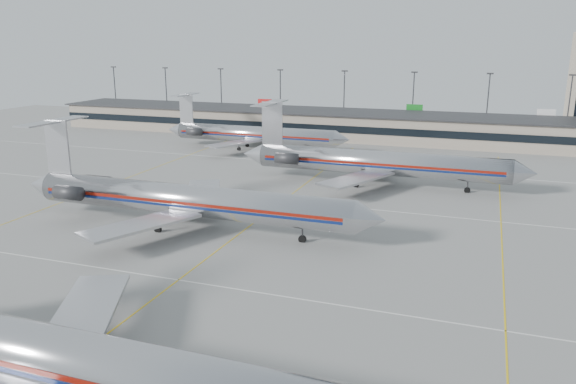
% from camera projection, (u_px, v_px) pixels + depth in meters
% --- Properties ---
extents(ground, '(260.00, 260.00, 0.00)m').
position_uv_depth(ground, '(116.00, 327.00, 45.75)').
color(ground, gray).
rests_on(ground, ground).
extents(apron_markings, '(160.00, 0.15, 0.02)m').
position_uv_depth(apron_markings, '(178.00, 280.00, 54.85)').
color(apron_markings, silver).
rests_on(apron_markings, ground).
extents(terminal, '(162.00, 17.00, 6.25)m').
position_uv_depth(terminal, '(366.00, 125.00, 134.11)').
color(terminal, gray).
rests_on(terminal, ground).
extents(light_mast_row, '(163.60, 0.40, 15.28)m').
position_uv_depth(light_mast_row, '(378.00, 97.00, 145.47)').
color(light_mast_row, '#38383D').
rests_on(light_mast_row, ground).
extents(jet_foreground, '(48.03, 28.28, 12.57)m').
position_uv_depth(jet_foreground, '(23.00, 349.00, 35.70)').
color(jet_foreground, '#B9B9BE').
rests_on(jet_foreground, ground).
extents(jet_second_row, '(48.96, 28.83, 12.82)m').
position_uv_depth(jet_second_row, '(182.00, 199.00, 69.31)').
color(jet_second_row, '#B9B9BE').
rests_on(jet_second_row, ground).
extents(jet_third_row, '(47.31, 29.10, 12.93)m').
position_uv_depth(jet_third_row, '(373.00, 162.00, 90.38)').
color(jet_third_row, '#B9B9BE').
rests_on(jet_third_row, ground).
extents(jet_back_row, '(42.04, 25.86, 11.50)m').
position_uv_depth(jet_back_row, '(251.00, 134.00, 120.62)').
color(jet_back_row, '#B9B9BE').
rests_on(jet_back_row, ground).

